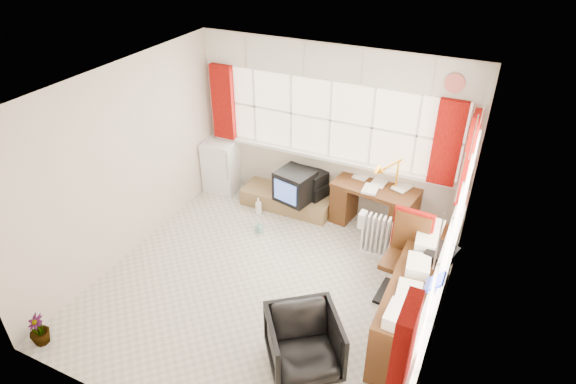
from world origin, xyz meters
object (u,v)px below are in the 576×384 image
credenza (416,295)px  mini_fridge (222,165)px  office_chair (304,343)px  tv_bench (287,200)px  task_chair (407,253)px  desk_lamp (398,167)px  crt_tv (295,186)px  radiator (377,241)px  desk (374,204)px

credenza → mini_fridge: size_ratio=2.38×
office_chair → tv_bench: bearing=81.5°
task_chair → mini_fridge: task_chair is taller
task_chair → office_chair: size_ratio=1.56×
task_chair → tv_bench: task_chair is taller
desk_lamp → crt_tv: bearing=-170.4°
office_chair → radiator: bearing=48.2°
desk_lamp → task_chair: size_ratio=0.43×
office_chair → mini_fridge: mini_fridge is taller
desk → office_chair: 2.67m
radiator → task_chair: bearing=-47.8°
task_chair → office_chair: (-0.63, -1.50, -0.27)m
task_chair → credenza: size_ratio=0.56×
desk → radiator: (0.24, -0.65, -0.11)m
credenza → tv_bench: size_ratio=1.43×
task_chair → credenza: (0.23, -0.43, -0.20)m
office_chair → credenza: credenza is taller
desk → crt_tv: crt_tv is taller
credenza → office_chair: bearing=-128.7°
desk_lamp → credenza: 1.90m
desk_lamp → tv_bench: (-1.59, -0.14, -0.88)m
desk_lamp → office_chair: (-0.17, -2.73, -0.68)m
tv_bench → mini_fridge: size_ratio=1.67×
credenza → tv_bench: 2.75m
office_chair → crt_tv: crt_tv is taller
desk → task_chair: bearing=-58.6°
radiator → crt_tv: 1.50m
desk_lamp → credenza: bearing=-67.4°
desk_lamp → office_chair: 2.82m
credenza → crt_tv: 2.54m
office_chair → desk_lamp: bearing=49.2°
office_chair → tv_bench: (-1.42, 2.59, -0.20)m
task_chair → tv_bench: size_ratio=0.80×
desk_lamp → radiator: (-0.01, -0.71, -0.74)m
desk → tv_bench: desk is taller
desk_lamp → radiator: bearing=-90.6°
mini_fridge → desk: bearing=0.0°
credenza → mini_fridge: bearing=155.3°
radiator → tv_bench: 1.69m
office_chair → mini_fridge: (-2.62, 2.67, 0.09)m
desk_lamp → tv_bench: size_ratio=0.34×
desk → crt_tv: bearing=-171.3°
office_chair → mini_fridge: size_ratio=0.85×
credenza → mini_fridge: 3.83m
tv_bench → crt_tv: 0.41m
credenza → crt_tv: (-2.10, 1.42, 0.09)m
radiator → mini_fridge: size_ratio=0.76×
task_chair → desk: bearing=121.4°
radiator → mini_fridge: mini_fridge is taller
desk → mini_fridge: mini_fridge is taller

